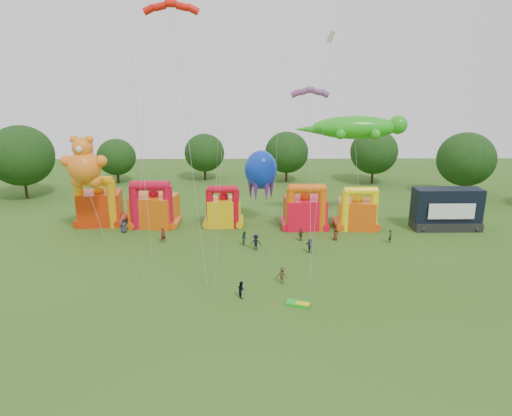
{
  "coord_description": "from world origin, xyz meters",
  "views": [
    {
      "loc": [
        1.11,
        -31.96,
        19.39
      ],
      "look_at": [
        1.59,
        18.0,
        5.05
      ],
      "focal_mm": 32.0,
      "sensor_mm": 36.0,
      "label": 1
    }
  ],
  "objects_px": {
    "gecko_kite": "(356,138)",
    "stage_trailer": "(446,209)",
    "bouncy_castle_2": "(223,210)",
    "spectator_0": "(124,225)",
    "bouncy_castle_0": "(100,206)",
    "octopus_kite": "(263,181)",
    "spectator_4": "(301,235)",
    "teddy_bear_kite": "(88,180)"
  },
  "relations": [
    {
      "from": "spectator_0",
      "to": "spectator_4",
      "type": "relative_size",
      "value": 1.26
    },
    {
      "from": "gecko_kite",
      "to": "octopus_kite",
      "type": "bearing_deg",
      "value": -176.79
    },
    {
      "from": "spectator_4",
      "to": "bouncy_castle_2",
      "type": "bearing_deg",
      "value": -61.68
    },
    {
      "from": "spectator_0",
      "to": "stage_trailer",
      "type": "bearing_deg",
      "value": -16.13
    },
    {
      "from": "teddy_bear_kite",
      "to": "stage_trailer",
      "type": "bearing_deg",
      "value": 3.01
    },
    {
      "from": "bouncy_castle_0",
      "to": "teddy_bear_kite",
      "type": "xyz_separation_m",
      "value": [
        0.52,
        -4.71,
        4.64
      ]
    },
    {
      "from": "octopus_kite",
      "to": "spectator_0",
      "type": "xyz_separation_m",
      "value": [
        -18.07,
        -3.97,
        -4.97
      ]
    },
    {
      "from": "octopus_kite",
      "to": "spectator_4",
      "type": "distance_m",
      "value": 9.97
    },
    {
      "from": "gecko_kite",
      "to": "spectator_0",
      "type": "height_order",
      "value": "gecko_kite"
    },
    {
      "from": "teddy_bear_kite",
      "to": "gecko_kite",
      "type": "xyz_separation_m",
      "value": [
        34.04,
        5.75,
        4.35
      ]
    },
    {
      "from": "bouncy_castle_0",
      "to": "octopus_kite",
      "type": "bearing_deg",
      "value": 0.91
    },
    {
      "from": "stage_trailer",
      "to": "octopus_kite",
      "type": "distance_m",
      "value": 24.57
    },
    {
      "from": "stage_trailer",
      "to": "spectator_4",
      "type": "height_order",
      "value": "stage_trailer"
    },
    {
      "from": "stage_trailer",
      "to": "spectator_4",
      "type": "bearing_deg",
      "value": -166.96
    },
    {
      "from": "stage_trailer",
      "to": "gecko_kite",
      "type": "xyz_separation_m",
      "value": [
        -11.8,
        3.35,
        8.98
      ]
    },
    {
      "from": "bouncy_castle_2",
      "to": "stage_trailer",
      "type": "height_order",
      "value": "bouncy_castle_2"
    },
    {
      "from": "bouncy_castle_0",
      "to": "spectator_4",
      "type": "height_order",
      "value": "bouncy_castle_0"
    },
    {
      "from": "bouncy_castle_0",
      "to": "stage_trailer",
      "type": "bearing_deg",
      "value": -2.84
    },
    {
      "from": "teddy_bear_kite",
      "to": "spectator_0",
      "type": "height_order",
      "value": "teddy_bear_kite"
    },
    {
      "from": "bouncy_castle_2",
      "to": "spectator_0",
      "type": "relative_size",
      "value": 2.98
    },
    {
      "from": "gecko_kite",
      "to": "stage_trailer",
      "type": "bearing_deg",
      "value": -15.83
    },
    {
      "from": "spectator_0",
      "to": "spectator_4",
      "type": "distance_m",
      "value": 22.86
    },
    {
      "from": "bouncy_castle_2",
      "to": "spectator_4",
      "type": "xyz_separation_m",
      "value": [
        9.87,
        -6.12,
        -1.45
      ]
    },
    {
      "from": "bouncy_castle_2",
      "to": "octopus_kite",
      "type": "relative_size",
      "value": 0.57
    },
    {
      "from": "gecko_kite",
      "to": "spectator_4",
      "type": "relative_size",
      "value": 9.8
    },
    {
      "from": "bouncy_castle_2",
      "to": "gecko_kite",
      "type": "distance_m",
      "value": 20.13
    },
    {
      "from": "stage_trailer",
      "to": "spectator_4",
      "type": "relative_size",
      "value": 5.65
    },
    {
      "from": "octopus_kite",
      "to": "spectator_4",
      "type": "xyz_separation_m",
      "value": [
        4.55,
        -7.2,
        -5.17
      ]
    },
    {
      "from": "stage_trailer",
      "to": "teddy_bear_kite",
      "type": "xyz_separation_m",
      "value": [
        -45.84,
        -2.41,
        4.63
      ]
    },
    {
      "from": "spectator_0",
      "to": "spectator_4",
      "type": "bearing_deg",
      "value": -26.05
    },
    {
      "from": "bouncy_castle_0",
      "to": "spectator_4",
      "type": "relative_size",
      "value": 4.53
    },
    {
      "from": "stage_trailer",
      "to": "octopus_kite",
      "type": "height_order",
      "value": "octopus_kite"
    },
    {
      "from": "bouncy_castle_0",
      "to": "spectator_4",
      "type": "bearing_deg",
      "value": -14.38
    },
    {
      "from": "stage_trailer",
      "to": "teddy_bear_kite",
      "type": "distance_m",
      "value": 46.14
    },
    {
      "from": "teddy_bear_kite",
      "to": "octopus_kite",
      "type": "relative_size",
      "value": 1.26
    },
    {
      "from": "bouncy_castle_2",
      "to": "teddy_bear_kite",
      "type": "height_order",
      "value": "teddy_bear_kite"
    },
    {
      "from": "stage_trailer",
      "to": "octopus_kite",
      "type": "xyz_separation_m",
      "value": [
        -24.2,
        2.65,
        3.29
      ]
    },
    {
      "from": "bouncy_castle_0",
      "to": "bouncy_castle_2",
      "type": "relative_size",
      "value": 1.21
    },
    {
      "from": "bouncy_castle_0",
      "to": "spectator_0",
      "type": "bearing_deg",
      "value": -41.46
    },
    {
      "from": "teddy_bear_kite",
      "to": "octopus_kite",
      "type": "xyz_separation_m",
      "value": [
        21.64,
        5.06,
        -1.34
      ]
    },
    {
      "from": "teddy_bear_kite",
      "to": "gecko_kite",
      "type": "bearing_deg",
      "value": 9.59
    },
    {
      "from": "gecko_kite",
      "to": "spectator_0",
      "type": "relative_size",
      "value": 7.77
    }
  ]
}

